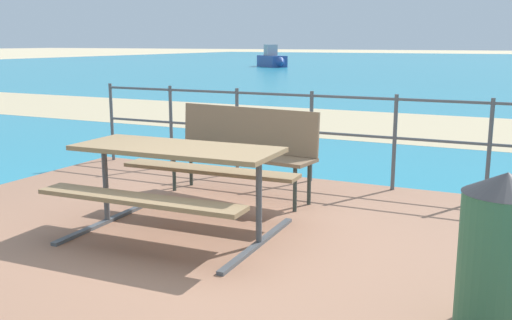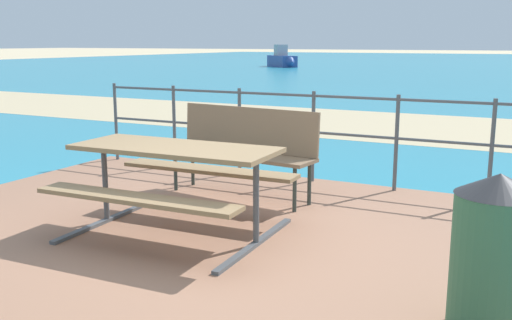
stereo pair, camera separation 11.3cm
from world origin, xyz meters
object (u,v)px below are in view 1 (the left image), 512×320
Objects in this scene: park_bench at (243,143)px; boat_far at (272,60)px; picnic_table at (177,168)px; trash_bin at (501,252)px.

boat_far is (-13.66, 31.54, -0.15)m from park_bench.
picnic_table is at bearing -80.30° from park_bench.
trash_bin is (2.67, -2.05, -0.10)m from park_bench.
park_bench is at bearing 142.51° from trash_bin.
park_bench is 0.55× the size of boat_far.
park_bench is at bearing 90.95° from picnic_table.
boat_far is (-13.72, 32.92, -0.16)m from picnic_table.
boat_far is at bearing 115.93° from trash_bin.
picnic_table is 1.04× the size of park_bench.
picnic_table is 1.38m from park_bench.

